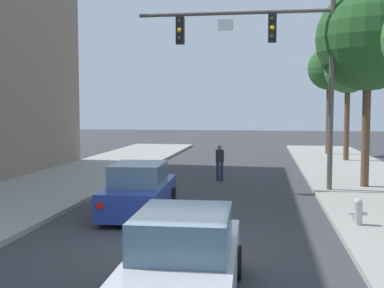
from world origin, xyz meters
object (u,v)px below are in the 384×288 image
object	(u,v)px
traffic_signal_mast	(274,53)
street_tree_second	(368,39)
pedestrian_crossing_road	(220,161)
fire_hydrant	(358,212)
car_following_silver	(185,262)
car_lead_blue	(140,191)
street_tree_farthest	(329,69)
street_tree_third	(348,71)

from	to	relation	value
traffic_signal_mast	street_tree_second	distance (m)	3.85
pedestrian_crossing_road	fire_hydrant	bearing A→B (deg)	-61.40
car_following_silver	street_tree_second	distance (m)	14.25
car_following_silver	fire_hydrant	size ratio (longest dim) A/B	5.95
car_lead_blue	street_tree_farthest	distance (m)	21.93
pedestrian_crossing_road	fire_hydrant	size ratio (longest dim) A/B	2.28
pedestrian_crossing_road	car_following_silver	bearing A→B (deg)	-87.20
car_following_silver	street_tree_second	bearing A→B (deg)	66.43
car_following_silver	street_tree_second	world-z (taller)	street_tree_second
car_following_silver	fire_hydrant	world-z (taller)	car_following_silver
pedestrian_crossing_road	street_tree_third	distance (m)	11.76
traffic_signal_mast	fire_hydrant	bearing A→B (deg)	-68.80
car_lead_blue	fire_hydrant	xyz separation A→B (m)	(6.30, -1.01, -0.22)
fire_hydrant	street_tree_farthest	size ratio (longest dim) A/B	0.10
car_following_silver	street_tree_third	xyz separation A→B (m)	(6.20, 22.10, 4.78)
car_lead_blue	pedestrian_crossing_road	distance (m)	7.43
fire_hydrant	street_tree_third	world-z (taller)	street_tree_third
street_tree_third	street_tree_farthest	distance (m)	4.17
car_lead_blue	street_tree_third	world-z (taller)	street_tree_third
fire_hydrant	street_tree_second	xyz separation A→B (m)	(1.49, 6.62, 5.47)
street_tree_third	car_lead_blue	bearing A→B (deg)	-119.17
car_following_silver	street_tree_farthest	distance (m)	27.31
traffic_signal_mast	street_tree_second	world-z (taller)	street_tree_second
car_lead_blue	fire_hydrant	bearing A→B (deg)	-9.08
car_lead_blue	pedestrian_crossing_road	bearing A→B (deg)	75.80
street_tree_third	street_tree_farthest	xyz separation A→B (m)	(-0.55, 4.11, 0.41)
pedestrian_crossing_road	street_tree_second	xyz separation A→B (m)	(5.97, -1.59, 5.06)
fire_hydrant	street_tree_third	xyz separation A→B (m)	(2.40, 16.58, 5.00)
traffic_signal_mast	street_tree_second	xyz separation A→B (m)	(3.68, 0.98, 0.59)
street_tree_third	street_tree_farthest	bearing A→B (deg)	97.59
pedestrian_crossing_road	street_tree_farthest	size ratio (longest dim) A/B	0.22
car_lead_blue	car_following_silver	xyz separation A→B (m)	(2.49, -6.52, 0.00)
car_following_silver	street_tree_third	bearing A→B (deg)	74.33
pedestrian_crossing_road	street_tree_second	bearing A→B (deg)	-14.89
car_following_silver	pedestrian_crossing_road	bearing A→B (deg)	92.80
car_lead_blue	car_following_silver	distance (m)	6.98
traffic_signal_mast	car_lead_blue	size ratio (longest dim) A/B	1.76
street_tree_second	traffic_signal_mast	bearing A→B (deg)	-165.09
fire_hydrant	street_tree_second	distance (m)	8.72
car_following_silver	street_tree_farthest	xyz separation A→B (m)	(5.65, 26.21, 5.19)
traffic_signal_mast	pedestrian_crossing_road	world-z (taller)	traffic_signal_mast
car_lead_blue	street_tree_third	size ratio (longest dim) A/B	0.63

